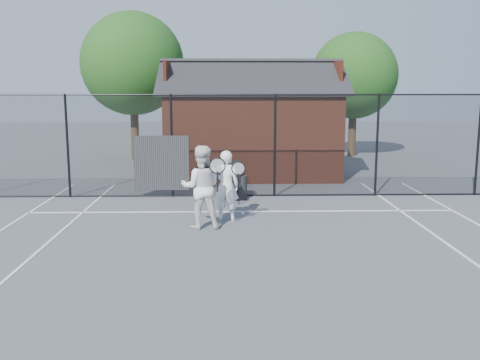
{
  "coord_description": "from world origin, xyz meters",
  "views": [
    {
      "loc": [
        -0.41,
        -10.47,
        3.16
      ],
      "look_at": [
        -0.11,
        1.45,
        1.1
      ],
      "focal_mm": 40.0,
      "sensor_mm": 36.0,
      "label": 1
    }
  ],
  "objects_px": {
    "waste_bin": "(239,187)",
    "chair_left": "(230,183)",
    "player_front": "(226,186)",
    "chair_right": "(232,182)",
    "clubhouse": "(251,131)",
    "player_back": "(201,187)"
  },
  "relations": [
    {
      "from": "chair_right",
      "to": "waste_bin",
      "type": "distance_m",
      "value": 0.24
    },
    {
      "from": "player_front",
      "to": "chair_left",
      "type": "bearing_deg",
      "value": 86.74
    },
    {
      "from": "clubhouse",
      "to": "player_front",
      "type": "xyz_separation_m",
      "value": [
        -0.92,
        -6.89,
        -0.75
      ]
    },
    {
      "from": "clubhouse",
      "to": "chair_right",
      "type": "height_order",
      "value": "clubhouse"
    },
    {
      "from": "waste_bin",
      "to": "player_back",
      "type": "bearing_deg",
      "value": -106.29
    },
    {
      "from": "player_back",
      "to": "chair_left",
      "type": "bearing_deg",
      "value": 75.71
    },
    {
      "from": "player_back",
      "to": "waste_bin",
      "type": "bearing_deg",
      "value": 73.71
    },
    {
      "from": "clubhouse",
      "to": "player_front",
      "type": "distance_m",
      "value": 7.0
    },
    {
      "from": "waste_bin",
      "to": "chair_left",
      "type": "bearing_deg",
      "value": -116.2
    },
    {
      "from": "player_back",
      "to": "waste_bin",
      "type": "height_order",
      "value": "player_back"
    },
    {
      "from": "clubhouse",
      "to": "chair_right",
      "type": "bearing_deg",
      "value": -99.67
    },
    {
      "from": "player_front",
      "to": "chair_left",
      "type": "height_order",
      "value": "player_front"
    },
    {
      "from": "chair_left",
      "to": "chair_right",
      "type": "bearing_deg",
      "value": 81.54
    },
    {
      "from": "clubhouse",
      "to": "waste_bin",
      "type": "xyz_separation_m",
      "value": [
        -0.56,
        -4.4,
        -1.26
      ]
    },
    {
      "from": "player_back",
      "to": "chair_left",
      "type": "height_order",
      "value": "player_back"
    },
    {
      "from": "chair_left",
      "to": "waste_bin",
      "type": "height_order",
      "value": "chair_left"
    },
    {
      "from": "player_front",
      "to": "chair_left",
      "type": "relative_size",
      "value": 1.51
    },
    {
      "from": "clubhouse",
      "to": "chair_right",
      "type": "distance_m",
      "value": 4.6
    },
    {
      "from": "player_front",
      "to": "waste_bin",
      "type": "distance_m",
      "value": 2.57
    },
    {
      "from": "player_back",
      "to": "player_front",
      "type": "bearing_deg",
      "value": 50.1
    },
    {
      "from": "waste_bin",
      "to": "player_front",
      "type": "bearing_deg",
      "value": -98.2
    },
    {
      "from": "chair_left",
      "to": "waste_bin",
      "type": "xyz_separation_m",
      "value": [
        0.25,
        0.5,
        -0.22
      ]
    }
  ]
}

